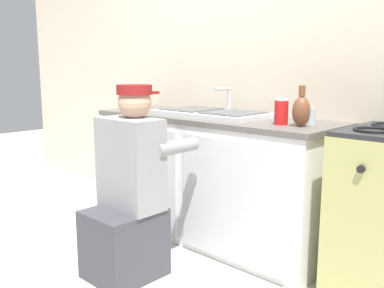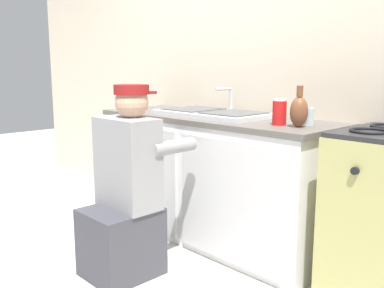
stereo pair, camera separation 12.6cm
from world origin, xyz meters
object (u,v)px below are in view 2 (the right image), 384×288
(sink_double_basin, at_px, (213,113))
(plumber_person, at_px, (126,197))
(vase_decorative, at_px, (299,111))
(spice_bottle_pepper, at_px, (145,102))
(soda_cup_red, at_px, (279,112))
(water_glass, at_px, (309,117))

(sink_double_basin, xyz_separation_m, plumber_person, (0.04, -0.78, -0.43))
(sink_double_basin, relative_size, vase_decorative, 3.48)
(sink_double_basin, bearing_deg, spice_bottle_pepper, -179.57)
(plumber_person, height_order, vase_decorative, plumber_person)
(spice_bottle_pepper, bearing_deg, plumber_person, -44.27)
(sink_double_basin, bearing_deg, vase_decorative, -6.34)
(soda_cup_red, height_order, water_glass, soda_cup_red)
(spice_bottle_pepper, bearing_deg, water_glass, 1.37)
(water_glass, bearing_deg, vase_decorative, -88.09)
(soda_cup_red, distance_m, water_glass, 0.17)
(plumber_person, distance_m, spice_bottle_pepper, 1.20)
(plumber_person, relative_size, spice_bottle_pepper, 10.52)
(plumber_person, bearing_deg, spice_bottle_pepper, 135.73)
(sink_double_basin, distance_m, soda_cup_red, 0.61)
(spice_bottle_pepper, bearing_deg, sink_double_basin, 0.43)
(plumber_person, distance_m, water_glass, 1.15)
(sink_double_basin, height_order, water_glass, sink_double_basin)
(sink_double_basin, relative_size, spice_bottle_pepper, 7.62)
(soda_cup_red, bearing_deg, vase_decorative, 2.34)
(sink_double_basin, bearing_deg, soda_cup_red, -8.11)
(soda_cup_red, height_order, vase_decorative, vase_decorative)
(soda_cup_red, bearing_deg, sink_double_basin, 171.89)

